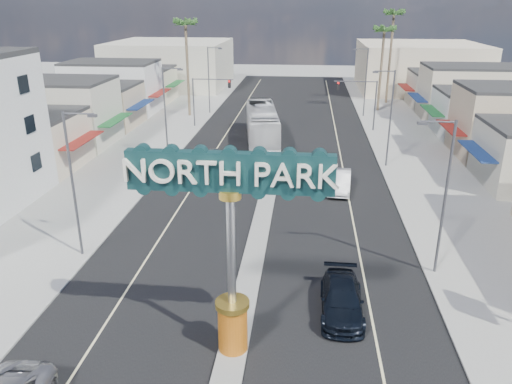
% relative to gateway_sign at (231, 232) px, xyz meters
% --- Properties ---
extents(ground, '(160.00, 160.00, 0.00)m').
position_rel_gateway_sign_xyz_m(ground, '(0.00, 28.02, -5.93)').
color(ground, gray).
rests_on(ground, ground).
extents(road, '(20.00, 120.00, 0.01)m').
position_rel_gateway_sign_xyz_m(road, '(0.00, 28.02, -5.92)').
color(road, black).
rests_on(road, ground).
extents(median_island, '(1.30, 30.00, 0.16)m').
position_rel_gateway_sign_xyz_m(median_island, '(0.00, 12.02, -5.85)').
color(median_island, gray).
rests_on(median_island, ground).
extents(sidewalk_left, '(8.00, 120.00, 0.12)m').
position_rel_gateway_sign_xyz_m(sidewalk_left, '(-14.00, 28.02, -5.87)').
color(sidewalk_left, gray).
rests_on(sidewalk_left, ground).
extents(sidewalk_right, '(8.00, 120.00, 0.12)m').
position_rel_gateway_sign_xyz_m(sidewalk_right, '(14.00, 28.02, -5.87)').
color(sidewalk_right, gray).
rests_on(sidewalk_right, ground).
extents(storefront_row_left, '(12.00, 42.00, 6.00)m').
position_rel_gateway_sign_xyz_m(storefront_row_left, '(-24.00, 41.02, -2.93)').
color(storefront_row_left, beige).
rests_on(storefront_row_left, ground).
extents(storefront_row_right, '(12.00, 42.00, 6.00)m').
position_rel_gateway_sign_xyz_m(storefront_row_right, '(24.00, 41.02, -2.93)').
color(storefront_row_right, '#B7B29E').
rests_on(storefront_row_right, ground).
extents(backdrop_far_left, '(20.00, 20.00, 8.00)m').
position_rel_gateway_sign_xyz_m(backdrop_far_left, '(-22.00, 73.02, -1.93)').
color(backdrop_far_left, '#B7B29E').
rests_on(backdrop_far_left, ground).
extents(backdrop_far_right, '(20.00, 20.00, 8.00)m').
position_rel_gateway_sign_xyz_m(backdrop_far_right, '(22.00, 73.02, -1.93)').
color(backdrop_far_right, beige).
rests_on(backdrop_far_right, ground).
extents(gateway_sign, '(8.20, 1.50, 9.15)m').
position_rel_gateway_sign_xyz_m(gateway_sign, '(0.00, 0.00, 0.00)').
color(gateway_sign, '#C3630F').
rests_on(gateway_sign, median_island).
extents(traffic_signal_left, '(5.09, 0.45, 6.00)m').
position_rel_gateway_sign_xyz_m(traffic_signal_left, '(-9.18, 42.02, -1.65)').
color(traffic_signal_left, '#47474C').
rests_on(traffic_signal_left, ground).
extents(traffic_signal_right, '(5.09, 0.45, 6.00)m').
position_rel_gateway_sign_xyz_m(traffic_signal_right, '(9.18, 42.02, -1.65)').
color(traffic_signal_right, '#47474C').
rests_on(traffic_signal_right, ground).
extents(streetlight_l_near, '(2.03, 0.22, 9.00)m').
position_rel_gateway_sign_xyz_m(streetlight_l_near, '(-10.43, 8.02, -0.86)').
color(streetlight_l_near, '#47474C').
rests_on(streetlight_l_near, ground).
extents(streetlight_l_mid, '(2.03, 0.22, 9.00)m').
position_rel_gateway_sign_xyz_m(streetlight_l_mid, '(-10.43, 28.02, -0.86)').
color(streetlight_l_mid, '#47474C').
rests_on(streetlight_l_mid, ground).
extents(streetlight_l_far, '(2.03, 0.22, 9.00)m').
position_rel_gateway_sign_xyz_m(streetlight_l_far, '(-10.43, 50.02, -0.86)').
color(streetlight_l_far, '#47474C').
rests_on(streetlight_l_far, ground).
extents(streetlight_r_near, '(2.03, 0.22, 9.00)m').
position_rel_gateway_sign_xyz_m(streetlight_r_near, '(10.43, 8.02, -0.86)').
color(streetlight_r_near, '#47474C').
rests_on(streetlight_r_near, ground).
extents(streetlight_r_mid, '(2.03, 0.22, 9.00)m').
position_rel_gateway_sign_xyz_m(streetlight_r_mid, '(10.43, 28.02, -0.86)').
color(streetlight_r_mid, '#47474C').
rests_on(streetlight_r_mid, ground).
extents(streetlight_r_far, '(2.03, 0.22, 9.00)m').
position_rel_gateway_sign_xyz_m(streetlight_r_far, '(10.43, 50.02, -0.86)').
color(streetlight_r_far, '#47474C').
rests_on(streetlight_r_far, ground).
extents(palm_left_far, '(2.60, 2.60, 13.10)m').
position_rel_gateway_sign_xyz_m(palm_left_far, '(-13.00, 48.02, 5.57)').
color(palm_left_far, brown).
rests_on(palm_left_far, ground).
extents(palm_right_mid, '(2.60, 2.60, 12.10)m').
position_rel_gateway_sign_xyz_m(palm_right_mid, '(13.00, 54.02, 4.67)').
color(palm_right_mid, brown).
rests_on(palm_right_mid, ground).
extents(palm_right_far, '(2.60, 2.60, 14.10)m').
position_rel_gateway_sign_xyz_m(palm_right_far, '(15.00, 60.02, 6.46)').
color(palm_right_far, brown).
rests_on(palm_right_far, ground).
extents(suv_right, '(2.17, 5.19, 1.50)m').
position_rel_gateway_sign_xyz_m(suv_right, '(4.99, 3.55, -5.18)').
color(suv_right, black).
rests_on(suv_right, ground).
extents(car_parked_left, '(2.02, 4.34, 1.44)m').
position_rel_gateway_sign_xyz_m(car_parked_left, '(-5.99, 26.97, -5.21)').
color(car_parked_left, slate).
rests_on(car_parked_left, ground).
extents(car_parked_right, '(2.16, 5.16, 1.66)m').
position_rel_gateway_sign_xyz_m(car_parked_right, '(5.82, 21.08, -5.10)').
color(car_parked_right, silver).
rests_on(car_parked_right, ground).
extents(city_bus, '(5.03, 13.91, 3.79)m').
position_rel_gateway_sign_xyz_m(city_bus, '(-2.03, 36.49, -4.03)').
color(city_bus, silver).
rests_on(city_bus, ground).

